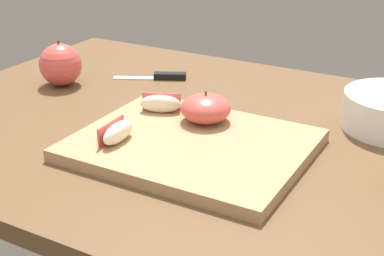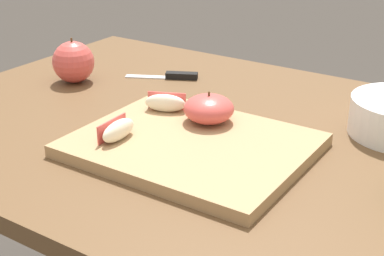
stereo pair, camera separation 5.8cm
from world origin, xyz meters
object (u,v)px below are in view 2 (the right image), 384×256
at_px(apple_wedge_back, 165,103).
at_px(apple_half_skin_up, 209,109).
at_px(cutting_board, 192,145).
at_px(whole_apple_pink_lady, 73,62).
at_px(paring_knife, 175,76).
at_px(apple_wedge_right, 118,130).

bearing_deg(apple_wedge_back, apple_half_skin_up, 1.49).
xyz_separation_m(cutting_board, apple_half_skin_up, (-0.02, 0.08, 0.03)).
xyz_separation_m(apple_half_skin_up, whole_apple_pink_lady, (-0.38, 0.07, 0.00)).
distance_m(apple_half_skin_up, paring_knife, 0.30).
bearing_deg(apple_half_skin_up, whole_apple_pink_lady, 169.97).
xyz_separation_m(apple_wedge_right, paring_knife, (-0.13, 0.35, -0.03)).
relative_size(apple_wedge_back, apple_wedge_right, 1.04).
relative_size(apple_half_skin_up, apple_wedge_back, 1.12).
bearing_deg(apple_half_skin_up, paring_knife, 135.95).
relative_size(apple_half_skin_up, paring_knife, 0.57).
bearing_deg(whole_apple_pink_lady, apple_wedge_right, -34.92).
distance_m(apple_half_skin_up, whole_apple_pink_lady, 0.39).
distance_m(apple_wedge_back, paring_knife, 0.24).
relative_size(apple_wedge_right, paring_knife, 0.49).
bearing_deg(paring_knife, apple_wedge_back, -59.42).
distance_m(apple_half_skin_up, apple_wedge_right, 0.16).
bearing_deg(apple_wedge_back, cutting_board, -35.11).
xyz_separation_m(apple_half_skin_up, apple_wedge_right, (-0.08, -0.14, -0.01)).
bearing_deg(apple_wedge_back, apple_wedge_right, -87.22).
xyz_separation_m(apple_wedge_right, whole_apple_pink_lady, (-0.30, 0.21, 0.01)).
distance_m(cutting_board, apple_wedge_back, 0.13).
bearing_deg(whole_apple_pink_lady, apple_half_skin_up, -10.03).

